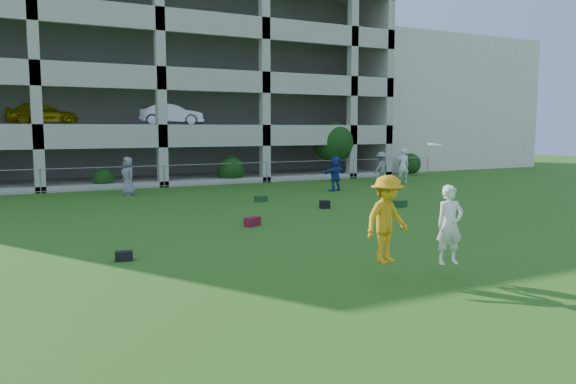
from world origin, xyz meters
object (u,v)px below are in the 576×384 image
bystander_d (335,173)px  parking_garage (127,84)px  bystander_f (381,167)px  frisbee_contest (401,220)px  bystander_c (128,176)px  bystander_e (403,166)px  crate_d (325,204)px  stucco_building (402,106)px

bystander_d → parking_garage: (-7.09, 14.33, 5.14)m
bystander_d → bystander_f: size_ratio=0.99×
frisbee_contest → parking_garage: size_ratio=0.08×
frisbee_contest → bystander_c: bearing=96.2°
bystander_e → crate_d: 11.23m
bystander_c → crate_d: bearing=21.3°
crate_d → frisbee_contest: frisbee_contest is taller
bystander_c → bystander_e: 15.04m
bystander_c → crate_d: size_ratio=5.11×
stucco_building → frisbee_contest: 37.72m
parking_garage → stucco_building: bearing=0.7°
crate_d → frisbee_contest: bearing=-112.7°
stucco_building → parking_garage: 23.03m
bystander_e → frisbee_contest: 20.73m
bystander_c → bystander_e: bearing=69.4°
stucco_building → crate_d: size_ratio=45.71×
stucco_building → bystander_d: (-15.91, -14.63, -4.13)m
bystander_e → crate_d: bystander_e is taller
bystander_d → parking_garage: 16.80m
parking_garage → frisbee_contest: bearing=-91.1°
bystander_d → crate_d: bearing=41.5°
crate_d → frisbee_contest: 10.40m
stucco_building → bystander_d: 22.01m
bystander_e → parking_garage: 18.64m
bystander_d → frisbee_contest: frisbee_contest is taller
bystander_d → frisbee_contest: 16.47m
frisbee_contest → parking_garage: parking_garage is taller
bystander_c → crate_d: 9.82m
bystander_c → bystander_e: (14.99, -1.29, 0.10)m
parking_garage → bystander_f: bearing=-45.8°
bystander_d → crate_d: (-3.65, -5.04, -0.72)m
bystander_f → frisbee_contest: bearing=35.1°
bystander_f → bystander_d: bearing=8.1°
stucco_building → frisbee_contest: (-23.55, -29.22, -3.78)m
stucco_building → bystander_c: 28.37m
crate_d → frisbee_contest: (-3.99, -9.55, 1.07)m
stucco_building → bystander_c: stucco_building is taller
bystander_d → bystander_f: bearing=-165.4°
crate_d → stucco_building: bearing=45.2°
stucco_building → parking_garage: size_ratio=0.53×
parking_garage → bystander_c: bearing=-101.9°
parking_garage → bystander_d: bearing=-63.7°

